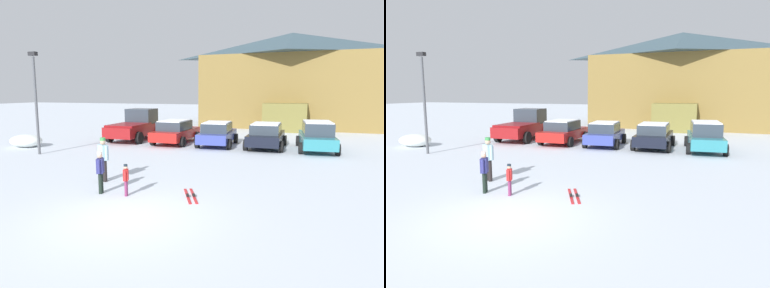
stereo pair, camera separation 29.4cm
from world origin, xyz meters
TOP-DOWN VIEW (x-y plane):
  - ground at (0.00, 0.00)m, footprint 160.00×160.00m
  - ski_lodge at (2.46, 27.27)m, footprint 16.87×10.47m
  - parked_red_sedan at (-3.82, 13.01)m, footprint 2.25×4.59m
  - parked_blue_hatchback at (-0.95, 12.90)m, footprint 2.37×4.35m
  - parked_black_sedan at (2.05, 13.01)m, footprint 2.26×4.38m
  - parked_teal_hatchback at (4.92, 13.07)m, footprint 2.43×4.87m
  - pickup_truck at (-7.08, 13.72)m, footprint 2.54×5.33m
  - skier_child_in_red_jacket at (-0.98, 1.77)m, footprint 0.23×0.37m
  - skier_adult_in_blue_parka at (-2.72, 3.11)m, footprint 0.56×0.40m
  - skier_teen_in_navy_coat at (-1.93, 1.75)m, footprint 0.32×0.49m
  - pair_of_skis at (1.02, 2.40)m, footprint 0.98×1.60m
  - lamp_post at (-9.31, 6.82)m, footprint 0.44×0.24m
  - plowed_snow_pile at (-11.95, 8.54)m, footprint 2.04×1.64m

SIDE VIEW (x-z plane):
  - ground at x=0.00m, z-range 0.00..0.00m
  - pair_of_skis at x=1.02m, z-range -0.02..0.06m
  - plowed_snow_pile at x=-11.95m, z-range 0.00..0.75m
  - skier_child_in_red_jacket at x=-0.98m, z-range 0.07..1.12m
  - parked_blue_hatchback at x=-0.95m, z-range 0.02..1.53m
  - parked_black_sedan at x=2.05m, z-range 0.02..1.54m
  - parked_red_sedan at x=-3.82m, z-range 0.02..1.56m
  - skier_teen_in_navy_coat at x=-1.93m, z-range 0.09..1.50m
  - parked_teal_hatchback at x=4.92m, z-range 0.00..1.71m
  - skier_adult_in_blue_parka at x=-2.72m, z-range 0.11..1.78m
  - pickup_truck at x=-7.08m, z-range -0.08..2.07m
  - lamp_post at x=-9.31m, z-range 0.35..5.77m
  - ski_lodge at x=2.46m, z-range 0.05..8.98m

